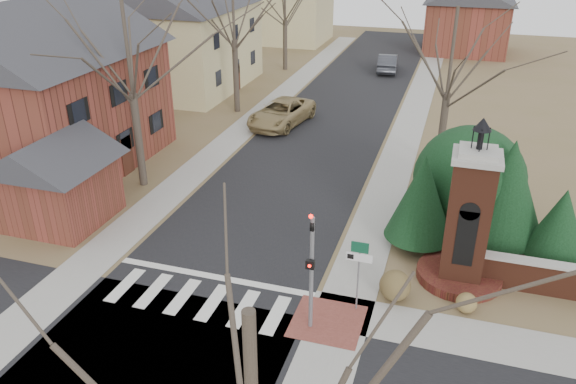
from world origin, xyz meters
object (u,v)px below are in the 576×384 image
at_px(brick_gate_monument, 466,230).
at_px(pickup_truck, 281,113).
at_px(traffic_signal_pole, 311,262).
at_px(distant_car, 388,63).
at_px(sign_post, 359,262).

height_order(brick_gate_monument, pickup_truck, brick_gate_monument).
bearing_deg(traffic_signal_pole, distant_car, 94.24).
xyz_separation_m(traffic_signal_pole, distant_car, (-2.70, 36.44, -1.80)).
bearing_deg(traffic_signal_pole, brick_gate_monument, 43.24).
bearing_deg(pickup_truck, sign_post, -54.68).
bearing_deg(distant_car, pickup_truck, 69.22).
height_order(traffic_signal_pole, pickup_truck, traffic_signal_pole).
bearing_deg(brick_gate_monument, traffic_signal_pole, -136.76).
relative_size(pickup_truck, distant_car, 1.24).
relative_size(sign_post, distant_car, 0.58).
bearing_deg(distant_car, brick_gate_monument, 97.66).
relative_size(traffic_signal_pole, pickup_truck, 0.76).
height_order(sign_post, pickup_truck, sign_post).
bearing_deg(brick_gate_monument, distant_car, 103.01).
xyz_separation_m(brick_gate_monument, distant_car, (-7.40, 32.02, -1.38)).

